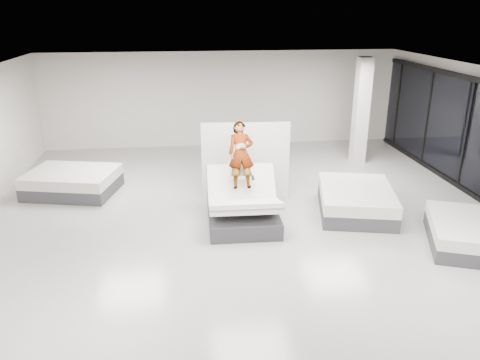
{
  "coord_description": "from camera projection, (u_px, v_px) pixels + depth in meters",
  "views": [
    {
      "loc": [
        -1.41,
        -8.88,
        4.52
      ],
      "look_at": [
        -0.19,
        0.61,
        1.0
      ],
      "focal_mm": 35.0,
      "sensor_mm": 36.0,
      "label": 1
    }
  ],
  "objects": [
    {
      "name": "person",
      "position": [
        241.0,
        166.0,
        10.37
      ],
      "size": [
        0.62,
        1.48,
        1.27
      ],
      "primitive_type": "imported",
      "rotation": [
        0.9,
        0.0,
        -0.03
      ],
      "color": "slate",
      "rests_on": "hero_bed"
    },
    {
      "name": "divider_panel",
      "position": [
        246.0,
        162.0,
        11.5
      ],
      "size": [
        2.15,
        0.26,
        1.96
      ],
      "primitive_type": "cube",
      "rotation": [
        0.0,
        0.0,
        -0.08
      ],
      "color": "white",
      "rests_on": "floor"
    },
    {
      "name": "column",
      "position": [
        361.0,
        111.0,
        14.11
      ],
      "size": [
        0.4,
        0.4,
        3.2
      ],
      "primitive_type": "cube",
      "color": "beige",
      "rests_on": "floor"
    },
    {
      "name": "flat_bed_left_far",
      "position": [
        73.0,
        182.0,
        12.1
      ],
      "size": [
        2.47,
        2.08,
        0.59
      ],
      "color": "#3E3E43",
      "rests_on": "floor"
    },
    {
      "name": "room",
      "position": [
        253.0,
        162.0,
        9.45
      ],
      "size": [
        14.0,
        14.04,
        3.2
      ],
      "color": "#A3A09A",
      "rests_on": "ground"
    },
    {
      "name": "remote",
      "position": [
        253.0,
        178.0,
        10.12
      ],
      "size": [
        0.05,
        0.14,
        0.08
      ],
      "primitive_type": "cube",
      "rotation": [
        0.35,
        0.0,
        -0.03
      ],
      "color": "black",
      "rests_on": "person"
    },
    {
      "name": "flat_bed_right_near",
      "position": [
        469.0,
        234.0,
        9.39
      ],
      "size": [
        2.08,
        2.35,
        0.54
      ],
      "color": "#3E3E43",
      "rests_on": "floor"
    },
    {
      "name": "hero_bed",
      "position": [
        243.0,
        206.0,
        10.35
      ],
      "size": [
        1.58,
        2.06,
        1.29
      ],
      "color": "#3E3E43",
      "rests_on": "floor"
    },
    {
      "name": "flat_bed_right_far",
      "position": [
        356.0,
        200.0,
        10.94
      ],
      "size": [
        2.08,
        2.49,
        0.6
      ],
      "color": "#3E3E43",
      "rests_on": "floor"
    }
  ]
}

